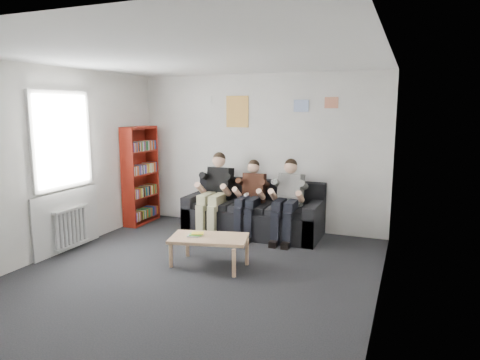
# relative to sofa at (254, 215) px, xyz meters

# --- Properties ---
(room_shell) EXTENTS (5.00, 5.00, 5.00)m
(room_shell) POSITION_rel_sofa_xyz_m (-0.08, -2.07, 1.03)
(room_shell) COLOR black
(room_shell) RESTS_ON ground
(sofa) EXTENTS (2.28, 0.93, 0.88)m
(sofa) POSITION_rel_sofa_xyz_m (0.00, 0.00, 0.00)
(sofa) COLOR black
(sofa) RESTS_ON ground
(bookshelf) EXTENTS (0.27, 0.80, 1.79)m
(bookshelf) POSITION_rel_sofa_xyz_m (-2.17, -0.15, 0.58)
(bookshelf) COLOR maroon
(bookshelf) RESTS_ON ground
(coffee_table) EXTENTS (1.02, 0.56, 0.41)m
(coffee_table) POSITION_rel_sofa_xyz_m (-0.03, -1.69, 0.04)
(coffee_table) COLOR tan
(coffee_table) RESTS_ON ground
(game_cases) EXTENTS (0.20, 0.17, 0.04)m
(game_cases) POSITION_rel_sofa_xyz_m (-0.21, -1.72, 0.11)
(game_cases) COLOR silver
(game_cases) RESTS_ON coffee_table
(person_left) EXTENTS (0.41, 0.88, 1.37)m
(person_left) POSITION_rel_sofa_xyz_m (-0.64, -0.21, 0.36)
(person_left) COLOR black
(person_left) RESTS_ON sofa
(person_middle) EXTENTS (0.36, 0.78, 1.27)m
(person_middle) POSITION_rel_sofa_xyz_m (0.00, -0.20, 0.33)
(person_middle) COLOR #4B2619
(person_middle) RESTS_ON sofa
(person_right) EXTENTS (0.39, 0.83, 1.31)m
(person_right) POSITION_rel_sofa_xyz_m (0.64, -0.20, 0.34)
(person_right) COLOR silver
(person_right) RESTS_ON sofa
(radiator) EXTENTS (0.10, 0.64, 0.60)m
(radiator) POSITION_rel_sofa_xyz_m (-2.23, -1.87, 0.03)
(radiator) COLOR silver
(radiator) RESTS_ON ground
(window) EXTENTS (0.05, 1.30, 2.36)m
(window) POSITION_rel_sofa_xyz_m (-2.30, -1.87, 0.71)
(window) COLOR white
(window) RESTS_ON room_shell
(poster_large) EXTENTS (0.42, 0.01, 0.55)m
(poster_large) POSITION_rel_sofa_xyz_m (-0.48, 0.42, 1.73)
(poster_large) COLOR #E0DA4F
(poster_large) RESTS_ON room_shell
(poster_blue) EXTENTS (0.25, 0.01, 0.20)m
(poster_blue) POSITION_rel_sofa_xyz_m (0.67, 0.42, 1.83)
(poster_blue) COLOR #3C72CC
(poster_blue) RESTS_ON room_shell
(poster_pink) EXTENTS (0.22, 0.01, 0.18)m
(poster_pink) POSITION_rel_sofa_xyz_m (1.17, 0.42, 1.88)
(poster_pink) COLOR #C13C72
(poster_pink) RESTS_ON room_shell
(poster_sign) EXTENTS (0.20, 0.01, 0.14)m
(poster_sign) POSITION_rel_sofa_xyz_m (-1.08, 0.42, 1.93)
(poster_sign) COLOR silver
(poster_sign) RESTS_ON room_shell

